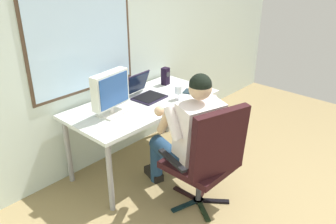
{
  "coord_description": "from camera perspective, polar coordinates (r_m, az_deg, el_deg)",
  "views": [
    {
      "loc": [
        -2.38,
        -0.36,
        2.13
      ],
      "look_at": [
        -0.25,
        1.59,
        0.77
      ],
      "focal_mm": 37.39,
      "sensor_mm": 36.0,
      "label": 1
    }
  ],
  "objects": [
    {
      "name": "wall_rear",
      "position": [
        3.74,
        -7.52,
        13.94
      ],
      "size": [
        5.77,
        0.08,
        2.84
      ],
      "color": "silver",
      "rests_on": "ground"
    },
    {
      "name": "wine_glass",
      "position": [
        3.54,
        1.69,
        3.52
      ],
      "size": [
        0.07,
        0.07,
        0.15
      ],
      "color": "silver",
      "rests_on": "desk"
    },
    {
      "name": "person_seated",
      "position": [
        3.11,
        3.53,
        -3.6
      ],
      "size": [
        0.65,
        0.85,
        1.24
      ],
      "color": "navy",
      "rests_on": "ground"
    },
    {
      "name": "desk_speaker",
      "position": [
        3.95,
        -0.41,
        5.87
      ],
      "size": [
        0.09,
        0.08,
        0.19
      ],
      "color": "black",
      "rests_on": "desk"
    },
    {
      "name": "cd_case",
      "position": [
        3.77,
        3.59,
        3.36
      ],
      "size": [
        0.18,
        0.17,
        0.01
      ],
      "color": "#1A2B35",
      "rests_on": "desk"
    },
    {
      "name": "office_chair",
      "position": [
        2.96,
        6.69,
        -7.07
      ],
      "size": [
        0.7,
        0.64,
        1.03
      ],
      "color": "black",
      "rests_on": "ground"
    },
    {
      "name": "crt_monitor",
      "position": [
        3.2,
        -9.36,
        3.38
      ],
      "size": [
        0.4,
        0.22,
        0.41
      ],
      "color": "beige",
      "rests_on": "desk"
    },
    {
      "name": "desk",
      "position": [
        3.55,
        -4.07,
        0.62
      ],
      "size": [
        1.56,
        0.77,
        0.73
      ],
      "color": "gray",
      "rests_on": "ground"
    },
    {
      "name": "laptop",
      "position": [
        3.63,
        -3.98,
        3.46
      ],
      "size": [
        0.33,
        0.37,
        0.24
      ],
      "color": "black",
      "rests_on": "desk"
    }
  ]
}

